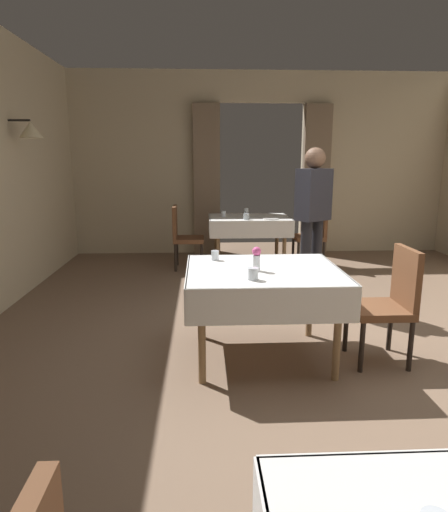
{
  "coord_description": "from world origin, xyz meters",
  "views": [
    {
      "loc": [
        -1.0,
        -3.41,
        1.61
      ],
      "look_at": [
        -0.8,
        0.58,
        0.72
      ],
      "focal_mm": 31.05,
      "sensor_mm": 36.0,
      "label": 1
    }
  ],
  "objects_px": {
    "chair_far_left": "(183,234)",
    "glass_far_d": "(223,214)",
    "dining_table_mid": "(263,280)",
    "dining_table_far": "(249,223)",
    "glass_mid_b": "(215,255)",
    "glass_far_a": "(246,217)",
    "flower_vase_mid": "(256,258)",
    "plate_far_b": "(271,219)",
    "person_waiter_by_doorway": "(313,213)",
    "glass_mid_c": "(253,274)",
    "glass_far_c": "(246,212)",
    "chair_far_right": "(314,232)",
    "chair_mid_right": "(390,300)"
  },
  "relations": [
    {
      "from": "plate_far_b",
      "to": "glass_far_c",
      "type": "xyz_separation_m",
      "value": [
        -0.32,
        0.43,
        0.05
      ]
    },
    {
      "from": "chair_mid_right",
      "to": "glass_mid_b",
      "type": "bearing_deg",
      "value": 162.1
    },
    {
      "from": "flower_vase_mid",
      "to": "plate_far_b",
      "type": "height_order",
      "value": "flower_vase_mid"
    },
    {
      "from": "glass_far_d",
      "to": "dining_table_far",
      "type": "bearing_deg",
      "value": -1.48
    },
    {
      "from": "dining_table_far",
      "to": "glass_mid_b",
      "type": "height_order",
      "value": "glass_mid_b"
    },
    {
      "from": "glass_far_a",
      "to": "chair_far_right",
      "type": "bearing_deg",
      "value": 13.71
    },
    {
      "from": "dining_table_far",
      "to": "glass_far_c",
      "type": "xyz_separation_m",
      "value": [
        -0.03,
        0.16,
        0.16
      ]
    },
    {
      "from": "glass_far_d",
      "to": "dining_table_mid",
      "type": "bearing_deg",
      "value": -87.03
    },
    {
      "from": "chair_far_left",
      "to": "glass_mid_b",
      "type": "xyz_separation_m",
      "value": [
        0.39,
        -2.73,
        0.28
      ]
    },
    {
      "from": "flower_vase_mid",
      "to": "glass_mid_b",
      "type": "xyz_separation_m",
      "value": [
        -0.31,
        0.38,
        -0.06
      ]
    },
    {
      "from": "dining_table_far",
      "to": "person_waiter_by_doorway",
      "type": "height_order",
      "value": "person_waiter_by_doorway"
    },
    {
      "from": "flower_vase_mid",
      "to": "glass_far_c",
      "type": "height_order",
      "value": "flower_vase_mid"
    },
    {
      "from": "glass_mid_c",
      "to": "glass_far_a",
      "type": "height_order",
      "value": "glass_mid_c"
    },
    {
      "from": "dining_table_mid",
      "to": "glass_far_d",
      "type": "distance_m",
      "value": 3.18
    },
    {
      "from": "glass_mid_c",
      "to": "glass_far_c",
      "type": "height_order",
      "value": "glass_far_c"
    },
    {
      "from": "chair_mid_right",
      "to": "glass_far_c",
      "type": "height_order",
      "value": "chair_mid_right"
    },
    {
      "from": "dining_table_far",
      "to": "glass_far_a",
      "type": "xyz_separation_m",
      "value": [
        -0.07,
        -0.3,
        0.14
      ]
    },
    {
      "from": "chair_mid_right",
      "to": "plate_far_b",
      "type": "bearing_deg",
      "value": 99.24
    },
    {
      "from": "flower_vase_mid",
      "to": "glass_mid_b",
      "type": "height_order",
      "value": "flower_vase_mid"
    },
    {
      "from": "glass_far_a",
      "to": "glass_far_c",
      "type": "relative_size",
      "value": 0.75
    },
    {
      "from": "glass_far_c",
      "to": "glass_mid_b",
      "type": "bearing_deg",
      "value": -100.64
    },
    {
      "from": "chair_far_left",
      "to": "glass_far_d",
      "type": "height_order",
      "value": "chair_far_left"
    },
    {
      "from": "glass_mid_b",
      "to": "plate_far_b",
      "type": "relative_size",
      "value": 0.38
    },
    {
      "from": "dining_table_mid",
      "to": "dining_table_far",
      "type": "bearing_deg",
      "value": 86.02
    },
    {
      "from": "dining_table_far",
      "to": "glass_far_a",
      "type": "relative_size",
      "value": 13.84
    },
    {
      "from": "glass_mid_b",
      "to": "glass_mid_c",
      "type": "distance_m",
      "value": 0.69
    },
    {
      "from": "glass_far_a",
      "to": "person_waiter_by_doorway",
      "type": "distance_m",
      "value": 1.65
    },
    {
      "from": "glass_mid_c",
      "to": "glass_far_a",
      "type": "distance_m",
      "value": 3.2
    },
    {
      "from": "dining_table_far",
      "to": "glass_far_c",
      "type": "height_order",
      "value": "glass_far_c"
    },
    {
      "from": "chair_far_left",
      "to": "glass_far_d",
      "type": "xyz_separation_m",
      "value": [
        0.6,
        0.12,
        0.28
      ]
    },
    {
      "from": "chair_far_left",
      "to": "plate_far_b",
      "type": "relative_size",
      "value": 4.31
    },
    {
      "from": "glass_mid_b",
      "to": "glass_far_a",
      "type": "distance_m",
      "value": 2.6
    },
    {
      "from": "dining_table_mid",
      "to": "flower_vase_mid",
      "type": "bearing_deg",
      "value": -137.6
    },
    {
      "from": "chair_far_left",
      "to": "person_waiter_by_doorway",
      "type": "relative_size",
      "value": 0.54
    },
    {
      "from": "flower_vase_mid",
      "to": "glass_mid_c",
      "type": "distance_m",
      "value": 0.27
    },
    {
      "from": "chair_far_right",
      "to": "flower_vase_mid",
      "type": "bearing_deg",
      "value": -111.72
    },
    {
      "from": "glass_mid_c",
      "to": "glass_far_d",
      "type": "distance_m",
      "value": 3.5
    },
    {
      "from": "glass_mid_b",
      "to": "dining_table_mid",
      "type": "bearing_deg",
      "value": -40.95
    },
    {
      "from": "flower_vase_mid",
      "to": "glass_mid_b",
      "type": "bearing_deg",
      "value": 129.07
    },
    {
      "from": "dining_table_far",
      "to": "glass_far_d",
      "type": "xyz_separation_m",
      "value": [
        -0.38,
        0.01,
        0.15
      ]
    },
    {
      "from": "chair_far_right",
      "to": "flower_vase_mid",
      "type": "relative_size",
      "value": 4.91
    },
    {
      "from": "glass_far_c",
      "to": "person_waiter_by_doorway",
      "type": "xyz_separation_m",
      "value": [
        0.53,
        -1.99,
        0.22
      ]
    },
    {
      "from": "dining_table_mid",
      "to": "glass_far_c",
      "type": "bearing_deg",
      "value": 86.72
    },
    {
      "from": "flower_vase_mid",
      "to": "plate_far_b",
      "type": "distance_m",
      "value": 3.0
    },
    {
      "from": "chair_far_left",
      "to": "glass_far_d",
      "type": "distance_m",
      "value": 0.67
    },
    {
      "from": "glass_mid_c",
      "to": "plate_far_b",
      "type": "xyz_separation_m",
      "value": [
        0.63,
        3.21,
        -0.04
      ]
    },
    {
      "from": "chair_mid_right",
      "to": "glass_far_a",
      "type": "relative_size",
      "value": 10.72
    },
    {
      "from": "glass_mid_c",
      "to": "glass_far_d",
      "type": "bearing_deg",
      "value": 90.73
    },
    {
      "from": "glass_far_a",
      "to": "flower_vase_mid",
      "type": "bearing_deg",
      "value": -94.15
    },
    {
      "from": "glass_far_c",
      "to": "chair_far_left",
      "type": "bearing_deg",
      "value": -164.19
    }
  ]
}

